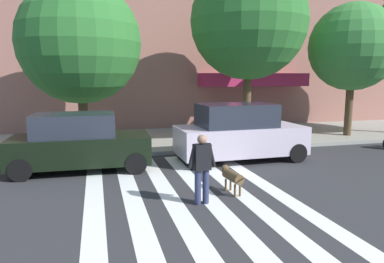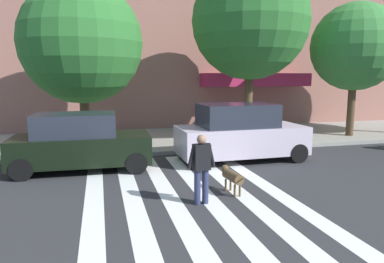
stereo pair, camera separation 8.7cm
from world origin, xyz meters
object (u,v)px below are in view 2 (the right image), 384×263
parked_car_behind_first (80,143)px  pedestrian_dog_walker (201,165)px  parked_car_third_in_line (240,133)px  street_tree_middle (250,21)px  street_tree_nearest (82,43)px  street_tree_further (355,47)px  dog_on_leash (232,176)px

parked_car_behind_first → pedestrian_dog_walker: parked_car_behind_first is taller
parked_car_third_in_line → street_tree_middle: size_ratio=0.59×
parked_car_third_in_line → pedestrian_dog_walker: bearing=-123.0°
street_tree_nearest → street_tree_further: 12.09m
parked_car_behind_first → street_tree_middle: 8.91m
parked_car_behind_first → parked_car_third_in_line: (5.36, -0.00, 0.08)m
street_tree_middle → dog_on_leash: (-3.25, -6.55, -4.84)m
parked_car_behind_first → street_tree_middle: (7.05, 3.22, 4.40)m
street_tree_nearest → street_tree_further: street_tree_nearest is taller
parked_car_behind_first → street_tree_further: (12.11, 2.85, 3.38)m
parked_car_third_in_line → street_tree_nearest: size_ratio=0.69×
street_tree_nearest → street_tree_further: (12.07, -0.59, 0.03)m
parked_car_behind_first → parked_car_third_in_line: size_ratio=0.95×
street_tree_nearest → parked_car_third_in_line: bearing=-32.9°
parked_car_behind_first → pedestrian_dog_walker: size_ratio=2.59×
parked_car_behind_first → dog_on_leash: (3.80, -3.32, -0.44)m
dog_on_leash → pedestrian_dog_walker: bearing=-150.0°
parked_car_third_in_line → pedestrian_dog_walker: size_ratio=2.74×
street_tree_further → pedestrian_dog_walker: 11.93m
dog_on_leash → parked_car_behind_first: bearing=138.9°
street_tree_nearest → street_tree_middle: street_tree_middle is taller
pedestrian_dog_walker → parked_car_third_in_line: bearing=57.0°
parked_car_behind_first → street_tree_middle: street_tree_middle is taller
street_tree_nearest → street_tree_middle: bearing=-1.8°
street_tree_nearest → dog_on_leash: street_tree_nearest is taller
parked_car_third_in_line → street_tree_nearest: 7.13m
dog_on_leash → street_tree_middle: bearing=63.6°
street_tree_nearest → street_tree_further: bearing=-2.8°
pedestrian_dog_walker → parked_car_behind_first: bearing=126.2°
parked_car_third_in_line → street_tree_further: bearing=22.9°
parked_car_behind_first → parked_car_third_in_line: 5.36m
pedestrian_dog_walker → dog_on_leash: size_ratio=1.47×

